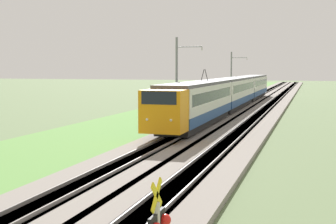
{
  "coord_description": "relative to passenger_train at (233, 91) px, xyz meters",
  "views": [
    {
      "loc": [
        -5.68,
        -9.27,
        5.21
      ],
      "look_at": [
        24.48,
        0.0,
        2.26
      ],
      "focal_mm": 50.0,
      "sensor_mm": 36.0,
      "label": 1
    }
  ],
  "objects": [
    {
      "name": "track_main",
      "position": [
        -2.05,
        0.0,
        -2.25
      ],
      "size": [
        240.0,
        1.57,
        0.45
      ],
      "color": "#4C4238",
      "rests_on": "ground"
    },
    {
      "name": "grass_verge",
      "position": [
        -2.05,
        5.2,
        -2.35
      ],
      "size": [
        240.0,
        12.71,
        0.12
      ],
      "color": "#5B8E42",
      "rests_on": "ground"
    },
    {
      "name": "ballast_main",
      "position": [
        -2.05,
        0.0,
        -2.26
      ],
      "size": [
        240.0,
        4.4,
        0.3
      ],
      "color": "gray",
      "rests_on": "ground"
    },
    {
      "name": "catenary_mast_far",
      "position": [
        15.01,
        2.7,
        1.61
      ],
      "size": [
        0.22,
        2.56,
        7.77
      ],
      "color": "slate",
      "rests_on": "ground"
    },
    {
      "name": "catenary_mast_mid",
      "position": [
        -15.83,
        2.71,
        1.77
      ],
      "size": [
        0.22,
        2.56,
        8.09
      ],
      "color": "slate",
      "rests_on": "ground"
    },
    {
      "name": "track_adjacent",
      "position": [
        -2.05,
        -4.02,
        -2.25
      ],
      "size": [
        240.0,
        1.57,
        0.45
      ],
      "color": "#4C4238",
      "rests_on": "ground"
    },
    {
      "name": "ballast_adjacent",
      "position": [
        -2.05,
        -4.02,
        -2.26
      ],
      "size": [
        240.0,
        4.4,
        0.3
      ],
      "color": "gray",
      "rests_on": "ground"
    },
    {
      "name": "passenger_train",
      "position": [
        0.0,
        0.0,
        0.0
      ],
      "size": [
        58.65,
        2.95,
        5.14
      ],
      "rotation": [
        0.0,
        0.0,
        3.14
      ],
      "color": "orange",
      "rests_on": "ground"
    }
  ]
}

